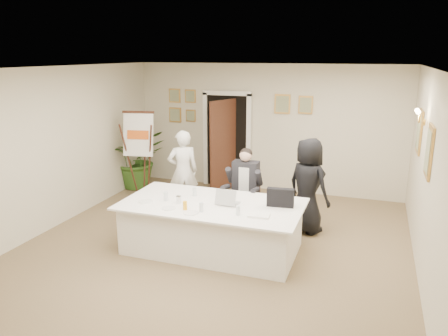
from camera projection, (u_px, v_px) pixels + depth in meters
floor at (210, 252)px, 6.81m from camera, size 7.00×7.00×0.00m
ceiling at (208, 69)px, 6.10m from camera, size 6.00×7.00×0.02m
wall_back at (266, 128)px, 9.65m from camera, size 6.00×0.10×2.80m
wall_front at (40, 276)px, 3.26m from camera, size 6.00×0.10×2.80m
wall_left at (44, 151)px, 7.41m from camera, size 0.10×7.00×2.80m
wall_right at (431, 185)px, 5.50m from camera, size 0.10×7.00×2.80m
doorway at (226, 143)px, 9.86m from camera, size 1.14×0.86×2.20m
pictures_back_wall at (231, 107)px, 9.76m from camera, size 3.40×0.06×0.80m
pictures_right_wall at (423, 140)px, 6.51m from camera, size 0.06×2.20×0.80m
wall_sconce at (421, 117)px, 6.45m from camera, size 0.20×0.30×0.24m
conference_table at (212, 226)px, 6.81m from camera, size 2.78×1.48×0.78m
seated_man at (245, 187)px, 7.70m from camera, size 0.68×0.72×1.43m
flip_chart at (141, 159)px, 9.26m from camera, size 0.66×0.46×1.82m
standing_man at (183, 171)px, 8.44m from camera, size 0.70×0.64×1.60m
standing_woman at (308, 186)px, 7.42m from camera, size 0.96×0.86×1.65m
potted_palm at (137, 159)px, 9.98m from camera, size 1.60×1.60×1.35m
laptop at (228, 195)px, 6.65m from camera, size 0.34×0.37×0.28m
laptop_bag at (280, 198)px, 6.53m from camera, size 0.41×0.15×0.28m
paper_stack at (259, 215)px, 6.17m from camera, size 0.31×0.23×0.03m
plate_left at (146, 201)px, 6.77m from camera, size 0.28×0.28×0.01m
plate_mid at (169, 208)px, 6.48m from camera, size 0.25×0.25×0.01m
plate_near at (191, 213)px, 6.29m from camera, size 0.24×0.24×0.01m
glass_a at (166, 196)px, 6.81m from camera, size 0.08×0.08×0.14m
glass_b at (201, 207)px, 6.34m from camera, size 0.07×0.07×0.14m
glass_c at (238, 211)px, 6.20m from camera, size 0.07×0.07×0.14m
glass_d at (194, 192)px, 7.03m from camera, size 0.07×0.07×0.14m
oj_glass at (185, 206)px, 6.42m from camera, size 0.08×0.08×0.13m
steel_jug at (179, 199)px, 6.71m from camera, size 0.09×0.09×0.11m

